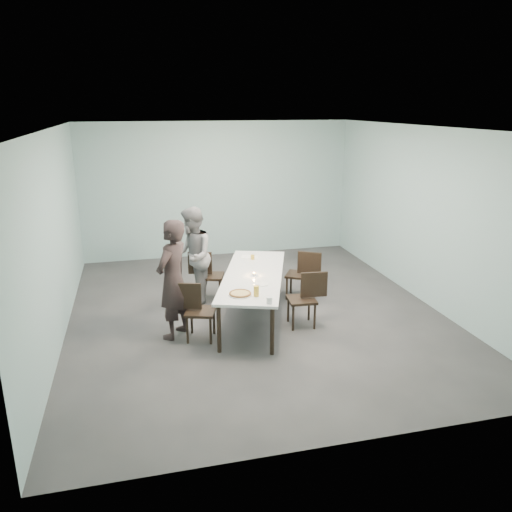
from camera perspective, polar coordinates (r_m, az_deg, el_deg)
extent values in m
plane|color=#333335|center=(8.41, -0.07, -6.46)|extent=(7.00, 7.00, 0.00)
cube|color=#8FB2B4|center=(11.30, -4.34, 7.53)|extent=(6.00, 0.02, 3.00)
cube|color=#8FB2B4|center=(4.76, 10.08, -6.04)|extent=(6.00, 0.02, 3.00)
cube|color=#8FB2B4|center=(7.80, -22.01, 2.06)|extent=(0.02, 7.00, 3.00)
cube|color=#8FB2B4|center=(9.11, 18.65, 4.40)|extent=(0.02, 7.00, 3.00)
cube|color=white|center=(7.72, -0.07, 14.43)|extent=(6.00, 7.00, 0.02)
cube|color=white|center=(7.94, -0.30, -2.23)|extent=(1.69, 2.75, 0.04)
cylinder|color=black|center=(7.01, -4.26, -8.31)|extent=(0.06, 0.06, 0.71)
cylinder|color=black|center=(9.25, -1.89, -1.88)|extent=(0.06, 0.06, 0.71)
cylinder|color=black|center=(6.94, 1.86, -8.55)|extent=(0.06, 0.06, 0.71)
cylinder|color=black|center=(9.20, 2.69, -2.01)|extent=(0.06, 0.06, 0.71)
cube|color=black|center=(7.39, -6.37, -6.34)|extent=(0.53, 0.53, 0.04)
cube|color=black|center=(7.34, -7.90, -4.56)|extent=(0.41, 0.16, 0.40)
cylinder|color=black|center=(7.36, -7.85, -8.42)|extent=(0.04, 0.04, 0.41)
cylinder|color=black|center=(7.66, -7.36, -7.34)|extent=(0.04, 0.04, 0.41)
cylinder|color=black|center=(7.30, -5.21, -8.54)|extent=(0.04, 0.04, 0.41)
cylinder|color=black|center=(7.61, -4.82, -7.44)|extent=(0.04, 0.04, 0.41)
cube|color=black|center=(8.86, -5.15, -2.30)|extent=(0.52, 0.52, 0.04)
cube|color=black|center=(8.81, -6.42, -0.80)|extent=(0.41, 0.16, 0.40)
cylinder|color=black|center=(8.80, -6.36, -4.03)|extent=(0.04, 0.04, 0.41)
cylinder|color=black|center=(9.11, -6.04, -3.26)|extent=(0.04, 0.04, 0.41)
cylinder|color=black|center=(8.75, -4.15, -4.08)|extent=(0.04, 0.04, 0.41)
cylinder|color=black|center=(9.07, -3.91, -3.31)|extent=(0.04, 0.04, 0.41)
cube|color=black|center=(7.81, 5.24, -5.00)|extent=(0.45, 0.45, 0.04)
cube|color=black|center=(7.77, 6.64, -3.26)|extent=(0.42, 0.07, 0.40)
cylinder|color=black|center=(8.09, 6.07, -5.95)|extent=(0.04, 0.04, 0.41)
cylinder|color=black|center=(7.79, 6.73, -6.90)|extent=(0.04, 0.04, 0.41)
cylinder|color=black|center=(8.01, 3.71, -6.12)|extent=(0.04, 0.04, 0.41)
cylinder|color=black|center=(7.71, 4.28, -7.10)|extent=(0.04, 0.04, 0.41)
cube|color=black|center=(8.92, 4.88, -2.16)|extent=(0.57, 0.57, 0.04)
cube|color=black|center=(8.81, 6.12, -0.79)|extent=(0.38, 0.25, 0.40)
cylinder|color=black|center=(9.12, 6.11, -3.25)|extent=(0.04, 0.04, 0.41)
cylinder|color=black|center=(8.81, 5.70, -3.99)|extent=(0.04, 0.04, 0.41)
cylinder|color=black|center=(9.18, 4.02, -3.05)|extent=(0.04, 0.04, 0.41)
cylinder|color=black|center=(8.87, 3.54, -3.78)|extent=(0.04, 0.04, 0.41)
imported|color=black|center=(7.37, -9.48, -2.66)|extent=(0.73, 0.78, 1.79)
imported|color=gray|center=(8.60, -7.26, -0.04)|extent=(0.70, 0.87, 1.69)
cylinder|color=white|center=(7.09, -1.82, -4.42)|extent=(0.34, 0.34, 0.01)
cylinder|color=#EACC85|center=(7.09, -1.82, -4.31)|extent=(0.30, 0.30, 0.01)
torus|color=brown|center=(7.09, -1.82, -4.28)|extent=(0.32, 0.32, 0.03)
cylinder|color=white|center=(7.49, 0.74, -3.23)|extent=(0.18, 0.18, 0.01)
cylinder|color=gold|center=(7.02, 0.04, -4.03)|extent=(0.08, 0.08, 0.15)
cylinder|color=silver|center=(6.79, 1.53, -5.07)|extent=(0.08, 0.08, 0.09)
cylinder|color=silver|center=(7.87, -0.22, -2.13)|extent=(0.06, 0.06, 0.03)
cylinder|color=orange|center=(7.86, -0.22, -1.97)|extent=(0.04, 0.04, 0.01)
cylinder|color=gold|center=(8.68, -0.39, -0.12)|extent=(0.07, 0.07, 0.08)
cube|color=silver|center=(8.82, -0.71, -0.11)|extent=(0.35, 0.30, 0.01)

